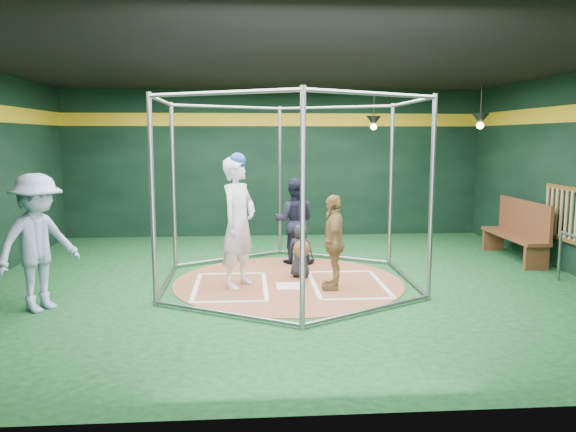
{
  "coord_description": "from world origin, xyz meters",
  "views": [
    {
      "loc": [
        -0.68,
        -9.04,
        2.4
      ],
      "look_at": [
        0.0,
        0.1,
        1.1
      ],
      "focal_mm": 35.0,
      "sensor_mm": 36.0,
      "label": 1
    }
  ],
  "objects": [
    {
      "name": "visitor_leopard",
      "position": [
        0.68,
        -0.46,
        0.76
      ],
      "size": [
        0.47,
        0.91,
        1.5
      ],
      "primitive_type": "imported",
      "rotation": [
        0.0,
        0.0,
        -1.69
      ],
      "color": "tan",
      "rests_on": "clay_disc"
    },
    {
      "name": "batting_cage",
      "position": [
        -0.0,
        -0.0,
        1.5
      ],
      "size": [
        4.05,
        4.67,
        3.0
      ],
      "color": "gray",
      "rests_on": "ground"
    },
    {
      "name": "room_shell",
      "position": [
        0.0,
        0.01,
        1.75
      ],
      "size": [
        10.1,
        9.1,
        3.53
      ],
      "color": "#0C3716",
      "rests_on": "ground"
    },
    {
      "name": "clay_disc",
      "position": [
        0.0,
        0.0,
        0.01
      ],
      "size": [
        3.8,
        3.8,
        0.01
      ],
      "primitive_type": "cylinder",
      "color": "#945536",
      "rests_on": "ground"
    },
    {
      "name": "pendant_lamp_near",
      "position": [
        2.2,
        3.6,
        2.74
      ],
      "size": [
        0.34,
        0.34,
        0.9
      ],
      "color": "black",
      "rests_on": "room_shell"
    },
    {
      "name": "batter_box_left",
      "position": [
        -0.95,
        -0.25,
        0.02
      ],
      "size": [
        1.17,
        1.77,
        0.01
      ],
      "color": "white",
      "rests_on": "clay_disc"
    },
    {
      "name": "batter_figure",
      "position": [
        -0.81,
        -0.23,
        1.07
      ],
      "size": [
        0.82,
        0.9,
        2.14
      ],
      "color": "silver",
      "rests_on": "clay_disc"
    },
    {
      "name": "catcher_figure",
      "position": [
        0.23,
        0.28,
        0.48
      ],
      "size": [
        0.53,
        0.62,
        0.92
      ],
      "color": "black",
      "rests_on": "clay_disc"
    },
    {
      "name": "bat_rack",
      "position": [
        4.93,
        0.4,
        1.05
      ],
      "size": [
        0.07,
        1.25,
        0.98
      ],
      "color": "brown",
      "rests_on": "room_shell"
    },
    {
      "name": "steel_railing",
      "position": [
        4.55,
        -0.66,
        0.56
      ],
      "size": [
        0.05,
        0.98,
        0.84
      ],
      "color": "slate",
      "rests_on": "ground"
    },
    {
      "name": "bystander_blue",
      "position": [
        -3.55,
        -1.23,
        0.95
      ],
      "size": [
        1.3,
        1.41,
        1.91
      ],
      "primitive_type": "imported",
      "rotation": [
        0.0,
        0.0,
        0.94
      ],
      "color": "#8C9AB9",
      "rests_on": "ground"
    },
    {
      "name": "pendant_lamp_far",
      "position": [
        4.0,
        2.0,
        2.74
      ],
      "size": [
        0.34,
        0.34,
        0.9
      ],
      "color": "black",
      "rests_on": "room_shell"
    },
    {
      "name": "home_plate",
      "position": [
        0.0,
        -0.3,
        0.02
      ],
      "size": [
        0.43,
        0.43,
        0.01
      ],
      "primitive_type": "cube",
      "color": "white",
      "rests_on": "clay_disc"
    },
    {
      "name": "umpire",
      "position": [
        0.22,
        1.41,
        0.82
      ],
      "size": [
        0.87,
        0.73,
        1.61
      ],
      "primitive_type": "imported",
      "rotation": [
        0.0,
        0.0,
        2.99
      ],
      "color": "black",
      "rests_on": "clay_disc"
    },
    {
      "name": "batter_box_right",
      "position": [
        0.95,
        -0.25,
        0.02
      ],
      "size": [
        1.17,
        1.77,
        0.01
      ],
      "color": "white",
      "rests_on": "clay_disc"
    },
    {
      "name": "dugout_bench",
      "position": [
        4.64,
        1.44,
        0.6
      ],
      "size": [
        0.47,
        2.01,
        1.17
      ],
      "color": "brown",
      "rests_on": "ground"
    }
  ]
}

